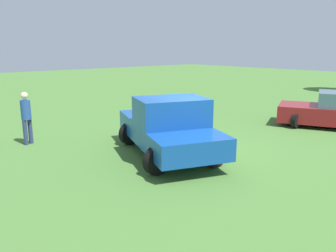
{
  "coord_description": "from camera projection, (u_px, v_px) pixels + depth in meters",
  "views": [
    {
      "loc": [
        -7.24,
        -7.05,
        3.22
      ],
      "look_at": [
        -0.74,
        0.38,
        0.9
      ],
      "focal_mm": 35.86,
      "sensor_mm": 36.0,
      "label": 1
    }
  ],
  "objects": [
    {
      "name": "ground_plane",
      "position": [
        194.0,
        152.0,
        10.54
      ],
      "size": [
        80.0,
        80.0,
        0.0
      ],
      "primitive_type": "plane",
      "color": "#477533"
    },
    {
      "name": "pickup_truck",
      "position": [
        169.0,
        126.0,
        10.03
      ],
      "size": [
        3.53,
        5.02,
        1.8
      ],
      "rotation": [
        0.0,
        0.0,
        1.2
      ],
      "color": "black",
      "rests_on": "ground_plane"
    },
    {
      "name": "person_bystander",
      "position": [
        26.0,
        115.0,
        11.23
      ],
      "size": [
        0.41,
        0.41,
        1.78
      ],
      "rotation": [
        0.0,
        0.0,
        1.9
      ],
      "color": "navy",
      "rests_on": "ground_plane"
    },
    {
      "name": "traffic_cone",
      "position": [
        195.0,
        106.0,
        17.1
      ],
      "size": [
        0.32,
        0.32,
        0.55
      ],
      "primitive_type": "cone",
      "color": "orange",
      "rests_on": "ground_plane"
    }
  ]
}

